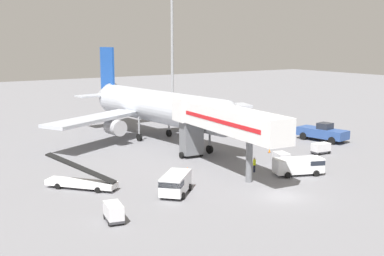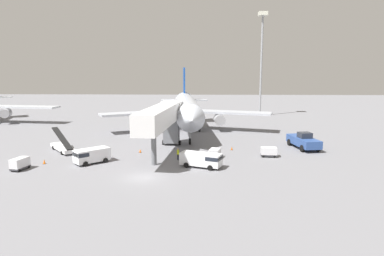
# 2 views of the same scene
# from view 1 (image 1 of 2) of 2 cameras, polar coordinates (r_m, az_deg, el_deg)

# --- Properties ---
(ground_plane) EXTENTS (300.00, 300.00, 0.00)m
(ground_plane) POSITION_cam_1_polar(r_m,az_deg,el_deg) (48.99, 10.20, -7.64)
(ground_plane) COLOR slate
(airplane_at_gate) EXTENTS (35.91, 36.93, 13.45)m
(airplane_at_gate) POSITION_cam_1_polar(r_m,az_deg,el_deg) (74.50, -4.10, 2.44)
(airplane_at_gate) COLOR #B7BCC6
(airplane_at_gate) RESTS_ON ground
(jet_bridge) EXTENTS (5.04, 20.40, 7.46)m
(jet_bridge) POSITION_cam_1_polar(r_m,az_deg,el_deg) (56.91, 3.18, 0.82)
(jet_bridge) COLOR silver
(jet_bridge) RESTS_ON ground
(pushback_tug) EXTENTS (3.97, 7.74, 2.71)m
(pushback_tug) POSITION_cam_1_polar(r_m,az_deg,el_deg) (76.23, 14.59, -0.49)
(pushback_tug) COLOR #2D4C8E
(pushback_tug) RESTS_ON ground
(belt_loader_truck) EXTENTS (5.99, 6.71, 3.41)m
(belt_loader_truck) POSITION_cam_1_polar(r_m,az_deg,el_deg) (51.56, -12.43, -5.91)
(belt_loader_truck) COLOR white
(belt_loader_truck) RESTS_ON ground
(service_van_near_right) EXTENTS (5.73, 3.79, 1.88)m
(service_van_near_right) POSITION_cam_1_polar(r_m,az_deg,el_deg) (56.63, 12.11, -4.14)
(service_van_near_right) COLOR white
(service_van_near_right) RESTS_ON ground
(service_van_mid_center) EXTENTS (4.80, 4.72, 2.00)m
(service_van_mid_center) POSITION_cam_1_polar(r_m,az_deg,el_deg) (48.46, -1.90, -6.25)
(service_van_mid_center) COLOR white
(service_van_mid_center) RESTS_ON ground
(baggage_cart_mid_left) EXTENTS (1.92, 2.43, 1.35)m
(baggage_cart_mid_left) POSITION_cam_1_polar(r_m,az_deg,el_deg) (61.29, 10.09, -3.31)
(baggage_cart_mid_left) COLOR #38383D
(baggage_cart_mid_left) RESTS_ON ground
(baggage_cart_outer_left) EXTENTS (1.70, 2.59, 1.54)m
(baggage_cart_outer_left) POSITION_cam_1_polar(r_m,az_deg,el_deg) (42.07, -8.88, -9.36)
(baggage_cart_outer_left) COLOR #38383D
(baggage_cart_outer_left) RESTS_ON ground
(baggage_cart_far_center) EXTENTS (2.40, 1.52, 1.42)m
(baggage_cart_far_center) POSITION_cam_1_polar(r_m,az_deg,el_deg) (67.60, 14.39, -2.20)
(baggage_cart_far_center) COLOR #38383D
(baggage_cart_far_center) RESTS_ON ground
(ground_crew_worker_foreground) EXTENTS (0.33, 0.33, 1.68)m
(ground_crew_worker_foreground) POSITION_cam_1_polar(r_m,az_deg,el_deg) (56.96, 7.08, -4.11)
(ground_crew_worker_foreground) COLOR #1E2333
(ground_crew_worker_foreground) RESTS_ON ground
(safety_cone_alpha) EXTENTS (0.35, 0.35, 0.54)m
(safety_cone_alpha) POSITION_cam_1_polar(r_m,az_deg,el_deg) (67.13, 8.76, -2.54)
(safety_cone_alpha) COLOR black
(safety_cone_alpha) RESTS_ON ground
(safety_cone_bravo) EXTENTS (0.39, 0.39, 0.60)m
(safety_cone_bravo) POSITION_cam_1_polar(r_m,az_deg,el_deg) (56.78, -0.52, -4.70)
(safety_cone_bravo) COLOR black
(safety_cone_bravo) RESTS_ON ground
(safety_cone_charlie) EXTENTS (0.39, 0.39, 0.60)m
(safety_cone_charlie) POSITION_cam_1_polar(r_m,az_deg,el_deg) (45.44, -8.40, -8.60)
(safety_cone_charlie) COLOR black
(safety_cone_charlie) RESTS_ON ground
(apron_light_mast) EXTENTS (2.40, 2.40, 28.63)m
(apron_light_mast) POSITION_cam_1_polar(r_m,az_deg,el_deg) (107.60, -2.29, 12.57)
(apron_light_mast) COLOR #93969B
(apron_light_mast) RESTS_ON ground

